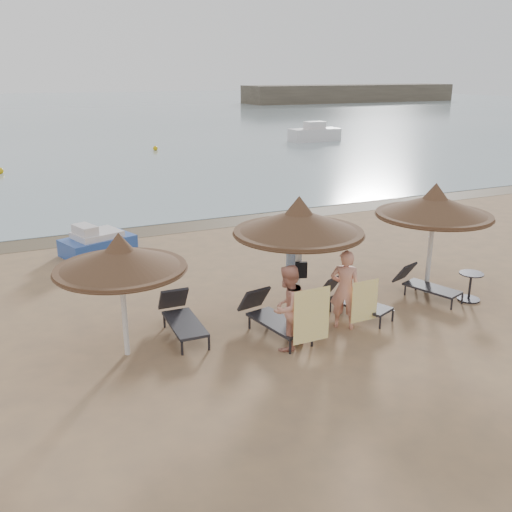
{
  "coord_description": "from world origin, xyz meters",
  "views": [
    {
      "loc": [
        -5.5,
        -9.65,
        5.31
      ],
      "look_at": [
        -0.47,
        1.2,
        1.43
      ],
      "focal_mm": 40.0,
      "sensor_mm": 36.0,
      "label": 1
    }
  ],
  "objects_px": {
    "lounger_near_left": "(271,316)",
    "person_left": "(288,301)",
    "lounger_near_right": "(351,299)",
    "palapa_center": "(299,222)",
    "lounger_far_left": "(181,316)",
    "pedal_boat": "(97,243)",
    "side_table": "(470,287)",
    "lounger_far_right": "(424,284)",
    "palapa_right": "(434,206)",
    "person_right": "(345,283)",
    "palapa_left": "(120,259)"
  },
  "relations": [
    {
      "from": "palapa_right",
      "to": "lounger_far_left",
      "type": "height_order",
      "value": "palapa_right"
    },
    {
      "from": "side_table",
      "to": "person_left",
      "type": "bearing_deg",
      "value": -175.97
    },
    {
      "from": "lounger_near_left",
      "to": "person_right",
      "type": "xyz_separation_m",
      "value": [
        1.54,
        -0.44,
        0.64
      ]
    },
    {
      "from": "palapa_right",
      "to": "pedal_boat",
      "type": "distance_m",
      "value": 9.84
    },
    {
      "from": "lounger_near_left",
      "to": "pedal_boat",
      "type": "distance_m",
      "value": 7.53
    },
    {
      "from": "palapa_left",
      "to": "person_left",
      "type": "height_order",
      "value": "palapa_left"
    },
    {
      "from": "palapa_left",
      "to": "lounger_far_left",
      "type": "height_order",
      "value": "palapa_left"
    },
    {
      "from": "lounger_far_right",
      "to": "person_left",
      "type": "distance_m",
      "value": 4.51
    },
    {
      "from": "lounger_far_right",
      "to": "palapa_center",
      "type": "bearing_deg",
      "value": 159.25
    },
    {
      "from": "lounger_near_left",
      "to": "person_left",
      "type": "distance_m",
      "value": 1.01
    },
    {
      "from": "palapa_center",
      "to": "lounger_far_right",
      "type": "height_order",
      "value": "palapa_center"
    },
    {
      "from": "palapa_left",
      "to": "lounger_far_left",
      "type": "relative_size",
      "value": 1.34
    },
    {
      "from": "palapa_left",
      "to": "palapa_right",
      "type": "bearing_deg",
      "value": 1.1
    },
    {
      "from": "palapa_center",
      "to": "side_table",
      "type": "xyz_separation_m",
      "value": [
        4.35,
        -0.79,
        -1.92
      ]
    },
    {
      "from": "lounger_far_left",
      "to": "lounger_near_left",
      "type": "relative_size",
      "value": 0.95
    },
    {
      "from": "lounger_far_left",
      "to": "lounger_near_right",
      "type": "xyz_separation_m",
      "value": [
        3.83,
        -0.66,
        -0.02
      ]
    },
    {
      "from": "palapa_right",
      "to": "side_table",
      "type": "distance_m",
      "value": 2.16
    },
    {
      "from": "palapa_center",
      "to": "person_left",
      "type": "relative_size",
      "value": 1.41
    },
    {
      "from": "palapa_center",
      "to": "lounger_near_left",
      "type": "distance_m",
      "value": 2.08
    },
    {
      "from": "palapa_left",
      "to": "palapa_center",
      "type": "height_order",
      "value": "palapa_center"
    },
    {
      "from": "palapa_left",
      "to": "person_right",
      "type": "height_order",
      "value": "palapa_left"
    },
    {
      "from": "lounger_near_right",
      "to": "person_left",
      "type": "distance_m",
      "value": 2.41
    },
    {
      "from": "lounger_far_right",
      "to": "palapa_left",
      "type": "bearing_deg",
      "value": 161.06
    },
    {
      "from": "palapa_right",
      "to": "person_right",
      "type": "distance_m",
      "value": 3.4
    },
    {
      "from": "palapa_left",
      "to": "side_table",
      "type": "bearing_deg",
      "value": -4.97
    },
    {
      "from": "lounger_near_left",
      "to": "person_left",
      "type": "bearing_deg",
      "value": -102.48
    },
    {
      "from": "lounger_far_left",
      "to": "lounger_far_right",
      "type": "relative_size",
      "value": 1.07
    },
    {
      "from": "lounger_near_left",
      "to": "lounger_far_left",
      "type": "bearing_deg",
      "value": 145.17
    },
    {
      "from": "side_table",
      "to": "person_right",
      "type": "xyz_separation_m",
      "value": [
        -3.63,
        -0.02,
        0.69
      ]
    },
    {
      "from": "lounger_near_right",
      "to": "person_right",
      "type": "xyz_separation_m",
      "value": [
        -0.56,
        -0.57,
        0.66
      ]
    },
    {
      "from": "palapa_center",
      "to": "pedal_boat",
      "type": "xyz_separation_m",
      "value": [
        -3.19,
        6.78,
        -1.89
      ]
    },
    {
      "from": "side_table",
      "to": "person_right",
      "type": "bearing_deg",
      "value": -179.69
    },
    {
      "from": "lounger_far_left",
      "to": "pedal_boat",
      "type": "distance_m",
      "value": 6.39
    },
    {
      "from": "palapa_center",
      "to": "lounger_near_right",
      "type": "distance_m",
      "value": 2.29
    },
    {
      "from": "person_left",
      "to": "lounger_near_left",
      "type": "bearing_deg",
      "value": -122.61
    },
    {
      "from": "palapa_right",
      "to": "side_table",
      "type": "relative_size",
      "value": 4.05
    },
    {
      "from": "lounger_far_left",
      "to": "pedal_boat",
      "type": "relative_size",
      "value": 0.8
    },
    {
      "from": "lounger_far_left",
      "to": "lounger_near_right",
      "type": "distance_m",
      "value": 3.88
    },
    {
      "from": "lounger_far_right",
      "to": "person_left",
      "type": "relative_size",
      "value": 0.87
    },
    {
      "from": "palapa_left",
      "to": "person_left",
      "type": "bearing_deg",
      "value": -19.88
    },
    {
      "from": "lounger_far_left",
      "to": "pedal_boat",
      "type": "bearing_deg",
      "value": 97.59
    },
    {
      "from": "person_left",
      "to": "lounger_near_right",
      "type": "bearing_deg",
      "value": 172.76
    },
    {
      "from": "palapa_left",
      "to": "person_left",
      "type": "relative_size",
      "value": 1.24
    },
    {
      "from": "lounger_far_left",
      "to": "person_right",
      "type": "distance_m",
      "value": 3.55
    },
    {
      "from": "lounger_near_left",
      "to": "side_table",
      "type": "height_order",
      "value": "lounger_near_left"
    },
    {
      "from": "palapa_left",
      "to": "palapa_center",
      "type": "distance_m",
      "value": 3.85
    },
    {
      "from": "palapa_center",
      "to": "lounger_far_left",
      "type": "distance_m",
      "value": 3.2
    },
    {
      "from": "palapa_center",
      "to": "side_table",
      "type": "distance_m",
      "value": 4.81
    },
    {
      "from": "palapa_center",
      "to": "person_left",
      "type": "distance_m",
      "value": 1.9
    },
    {
      "from": "palapa_left",
      "to": "lounger_near_left",
      "type": "relative_size",
      "value": 1.28
    }
  ]
}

